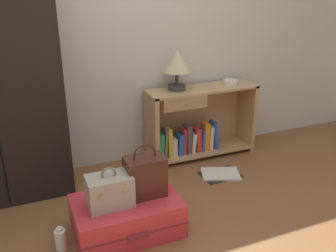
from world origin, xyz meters
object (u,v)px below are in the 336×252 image
(handbag, at_px, (145,176))
(bowl, at_px, (230,82))
(bottle, at_px, (61,239))
(suitcase_large, at_px, (127,216))
(open_book_on_floor, at_px, (220,174))
(bookshelf, at_px, (196,125))
(table_lamp, at_px, (177,63))
(train_case, at_px, (110,191))

(handbag, bearing_deg, bowl, 36.03)
(handbag, distance_m, bottle, 0.71)
(suitcase_large, bearing_deg, bowl, 33.49)
(bowl, relative_size, open_book_on_floor, 0.35)
(bookshelf, height_order, bottle, bookshelf)
(table_lamp, distance_m, suitcase_large, 1.50)
(train_case, bearing_deg, bookshelf, 40.09)
(open_book_on_floor, bearing_deg, bowl, 53.58)
(bookshelf, distance_m, train_case, 1.48)
(bookshelf, xyz_separation_m, bottle, (-1.48, -0.94, -0.26))
(suitcase_large, height_order, handbag, handbag)
(handbag, bearing_deg, train_case, -172.10)
(table_lamp, bearing_deg, bowl, -4.62)
(table_lamp, distance_m, train_case, 1.46)
(bookshelf, distance_m, open_book_on_floor, 0.58)
(bowl, bearing_deg, open_book_on_floor, -126.42)
(suitcase_large, distance_m, handbag, 0.32)
(table_lamp, xyz_separation_m, handbag, (-0.65, -0.93, -0.56))
(bookshelf, bearing_deg, handbag, -133.35)
(table_lamp, height_order, suitcase_large, table_lamp)
(bowl, distance_m, suitcase_large, 1.75)
(table_lamp, bearing_deg, bottle, -143.08)
(train_case, relative_size, handbag, 0.76)
(handbag, xyz_separation_m, open_book_on_floor, (0.89, 0.44, -0.40))
(suitcase_large, xyz_separation_m, open_book_on_floor, (1.04, 0.46, -0.12))
(bookshelf, xyz_separation_m, train_case, (-1.13, -0.95, 0.04))
(train_case, bearing_deg, handbag, 7.90)
(table_lamp, bearing_deg, open_book_on_floor, -64.28)
(train_case, height_order, open_book_on_floor, train_case)
(table_lamp, height_order, open_book_on_floor, table_lamp)
(bowl, bearing_deg, suitcase_large, -146.51)
(suitcase_large, height_order, bottle, suitcase_large)
(table_lamp, relative_size, handbag, 0.96)
(open_book_on_floor, bearing_deg, train_case, -157.52)
(bowl, relative_size, suitcase_large, 0.19)
(bowl, bearing_deg, bookshelf, 174.80)
(train_case, bearing_deg, bottle, 178.51)
(bowl, relative_size, train_case, 0.47)
(table_lamp, relative_size, train_case, 1.26)
(bookshelf, height_order, handbag, bookshelf)
(bookshelf, xyz_separation_m, suitcase_large, (-1.02, -0.94, -0.20))
(bottle, bearing_deg, bowl, 26.41)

